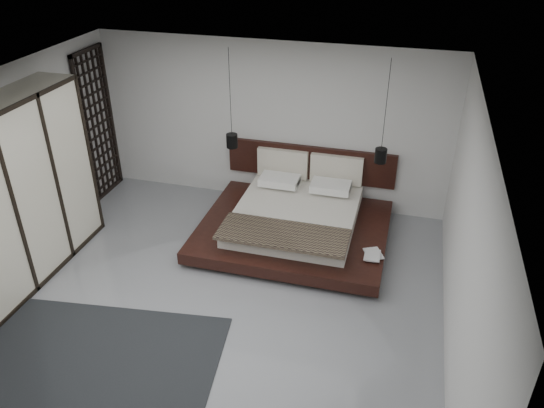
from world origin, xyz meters
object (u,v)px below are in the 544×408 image
(bed, at_px, (296,219))
(rug, at_px, (57,379))
(wardrobe, at_px, (18,193))
(pendant_right, at_px, (381,155))
(lattice_screen, at_px, (98,125))
(pendant_left, at_px, (232,140))

(bed, height_order, rug, bed)
(bed, bearing_deg, wardrobe, -151.13)
(pendant_right, distance_m, rug, 5.28)
(bed, distance_m, pendant_right, 1.65)
(pendant_right, height_order, rug, pendant_right)
(lattice_screen, xyz_separation_m, rug, (1.75, -4.15, -1.29))
(wardrobe, distance_m, rug, 2.61)
(lattice_screen, relative_size, pendant_left, 1.62)
(wardrobe, bearing_deg, bed, 28.87)
(pendant_right, bearing_deg, pendant_left, 180.00)
(pendant_left, bearing_deg, rug, -100.12)
(bed, distance_m, pendant_left, 1.63)
(bed, xyz_separation_m, pendant_right, (1.18, 0.46, 1.05))
(pendant_left, bearing_deg, wardrobe, -133.51)
(rug, bearing_deg, lattice_screen, 112.86)
(pendant_left, xyz_separation_m, pendant_right, (2.37, -0.00, 0.02))
(pendant_left, distance_m, wardrobe, 3.23)
(lattice_screen, height_order, rug, lattice_screen)
(wardrobe, bearing_deg, pendant_left, 46.49)
(pendant_left, xyz_separation_m, rug, (-0.73, -4.07, -1.31))
(pendant_left, relative_size, rug, 0.46)
(bed, relative_size, wardrobe, 1.11)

